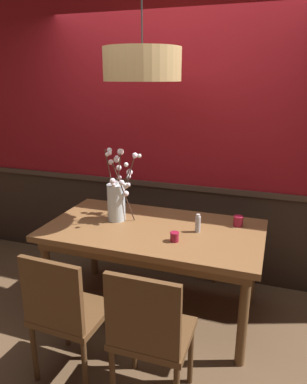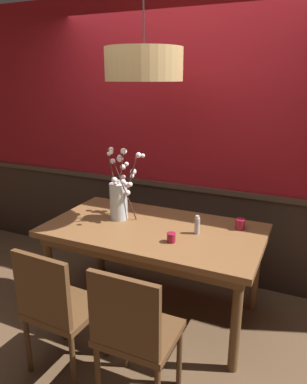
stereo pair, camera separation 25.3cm
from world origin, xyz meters
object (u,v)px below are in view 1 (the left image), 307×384
object	(u,v)px
chair_near_side_right	(149,332)
candle_holder_nearer_edge	(238,221)
chair_far_side_right	(204,222)
chair_far_side_left	(156,215)
vase_with_blossoms	(117,198)
candle_holder_nearer_center	(175,237)
condiment_bottle	(198,224)
pendant_lamp	(142,64)
dining_table	(154,237)
chair_near_side_left	(65,311)

from	to	relation	value
chair_near_side_right	candle_holder_nearer_edge	xyz separation A→B (m)	(0.35, 1.17, 0.28)
chair_far_side_right	chair_near_side_right	bearing A→B (deg)	-88.50
chair_near_side_right	chair_far_side_left	world-z (taller)	chair_near_side_right
vase_with_blossoms	candle_holder_nearer_center	distance (m)	0.65
chair_far_side_left	condiment_bottle	size ratio (longest dim) A/B	6.24
chair_near_side_right	pendant_lamp	xyz separation A→B (m)	(-0.41, 1.00, 1.48)
chair_far_side_right	pendant_lamp	world-z (taller)	pendant_lamp
vase_with_blossoms	dining_table	bearing A→B (deg)	-11.35
chair_near_side_left	dining_table	bearing A→B (deg)	71.60
chair_far_side_right	chair_far_side_left	bearing A→B (deg)	176.18
chair_far_side_left	pendant_lamp	distance (m)	1.73
chair_near_side_right	chair_far_side_right	bearing A→B (deg)	91.50
chair_far_side_left	vase_with_blossoms	size ratio (longest dim) A/B	1.46
vase_with_blossoms	pendant_lamp	distance (m)	1.08
candle_holder_nearer_center	pendant_lamp	size ratio (longest dim) A/B	0.09
dining_table	chair_far_side_left	bearing A→B (deg)	107.60
chair_far_side_right	condiment_bottle	distance (m)	0.92
dining_table	chair_far_side_right	size ratio (longest dim) A/B	1.95
condiment_bottle	pendant_lamp	size ratio (longest dim) A/B	0.19
pendant_lamp	chair_near_side_right	bearing A→B (deg)	-67.76
chair_far_side_right	chair_near_side_left	size ratio (longest dim) A/B	0.96
chair_far_side_left	pendant_lamp	bearing A→B (deg)	-78.19
chair_near_side_left	candle_holder_nearer_edge	xyz separation A→B (m)	(0.93, 1.13, 0.30)
chair_far_side_right	candle_holder_nearer_edge	xyz separation A→B (m)	(0.40, -0.63, 0.31)
chair_near_side_right	chair_far_side_left	size ratio (longest dim) A/B	1.03
condiment_bottle	chair_far_side_right	bearing A→B (deg)	97.45
candle_holder_nearer_center	dining_table	bearing A→B (deg)	140.33
candle_holder_nearer_edge	candle_holder_nearer_center	bearing A→B (deg)	-132.31
dining_table	chair_near_side_right	world-z (taller)	chair_near_side_right
chair_near_side_right	vase_with_blossoms	size ratio (longest dim) A/B	1.49
vase_with_blossoms	candle_holder_nearer_edge	size ratio (longest dim) A/B	7.35
chair_near_side_right	candle_holder_nearer_edge	bearing A→B (deg)	73.39
chair_far_side_right	chair_near_side_left	xyz separation A→B (m)	(-0.53, -1.76, 0.01)
chair_far_side_right	vase_with_blossoms	world-z (taller)	vase_with_blossoms
candle_holder_nearer_edge	pendant_lamp	world-z (taller)	pendant_lamp
condiment_bottle	candle_holder_nearer_edge	bearing A→B (deg)	38.49
chair_near_side_left	chair_far_side_left	bearing A→B (deg)	90.03
candle_holder_nearer_center	pendant_lamp	distance (m)	1.29
candle_holder_nearer_edge	pendant_lamp	bearing A→B (deg)	-167.25
chair_near_side_left	pendant_lamp	world-z (taller)	pendant_lamp
chair_near_side_right	condiment_bottle	size ratio (longest dim) A/B	6.40
chair_near_side_right	pendant_lamp	world-z (taller)	pendant_lamp
chair_near_side_right	chair_near_side_left	xyz separation A→B (m)	(-0.58, 0.04, -0.02)
chair_far_side_left	condiment_bottle	bearing A→B (deg)	-53.94
chair_near_side_right	condiment_bottle	world-z (taller)	chair_near_side_right
dining_table	vase_with_blossoms	distance (m)	0.45
dining_table	vase_with_blossoms	xyz separation A→B (m)	(-0.34, 0.07, 0.28)
dining_table	chair_near_side_left	distance (m)	0.94
chair_far_side_right	candle_holder_nearer_edge	distance (m)	0.80
chair_far_side_left	pendant_lamp	xyz separation A→B (m)	(0.17, -0.83, 1.51)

